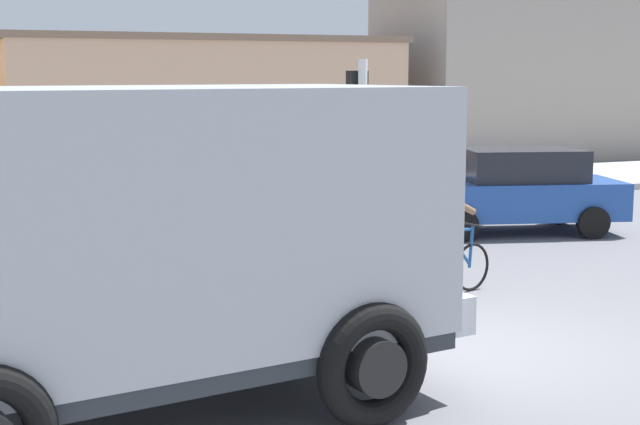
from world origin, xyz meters
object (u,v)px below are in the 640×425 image
at_px(traffic_light_pole, 360,146).
at_px(pedestrian_near_kerb, 158,192).
at_px(cyclist, 445,234).
at_px(car_far_side, 516,190).
at_px(truck_foreground, 140,231).
at_px(car_white_mid, 290,201).

bearing_deg(traffic_light_pole, pedestrian_near_kerb, 105.27).
bearing_deg(traffic_light_pole, cyclist, -19.71).
height_order(traffic_light_pole, pedestrian_near_kerb, traffic_light_pole).
relative_size(traffic_light_pole, car_far_side, 0.74).
relative_size(truck_foreground, car_far_side, 1.33).
bearing_deg(truck_foreground, pedestrian_near_kerb, 77.12).
distance_m(truck_foreground, cyclist, 5.53).
height_order(car_white_mid, pedestrian_near_kerb, pedestrian_near_kerb).
bearing_deg(car_white_mid, pedestrian_near_kerb, 137.15).
distance_m(truck_foreground, traffic_light_pole, 4.84).
xyz_separation_m(cyclist, car_white_mid, (-0.69, 4.21, -0.05)).
distance_m(cyclist, traffic_light_pole, 1.68).
height_order(traffic_light_pole, car_white_mid, traffic_light_pole).
bearing_deg(traffic_light_pole, truck_foreground, -137.51).
relative_size(truck_foreground, traffic_light_pole, 1.79).
distance_m(car_white_mid, pedestrian_near_kerb, 2.64).
xyz_separation_m(traffic_light_pole, car_far_side, (4.91, 3.62, -1.25)).
xyz_separation_m(truck_foreground, car_far_side, (8.47, 6.89, -0.85)).
bearing_deg(car_far_side, traffic_light_pole, -143.57).
bearing_deg(pedestrian_near_kerb, cyclist, -66.34).
xyz_separation_m(cyclist, traffic_light_pole, (-1.10, 0.39, 1.20)).
distance_m(traffic_light_pole, car_white_mid, 4.03).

